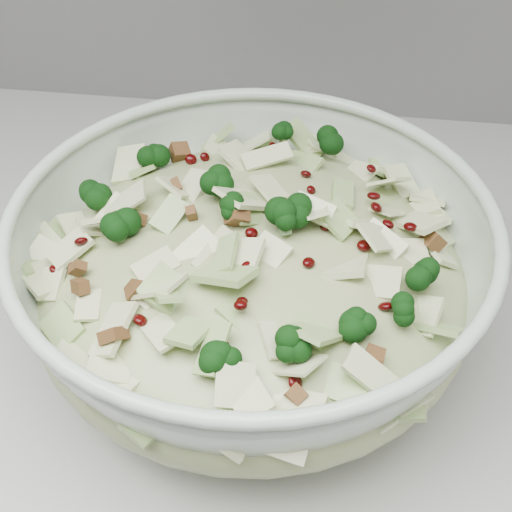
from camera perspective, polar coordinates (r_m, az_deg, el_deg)
The scene contains 2 objects.
mixing_bowl at distance 0.53m, azimuth -0.27°, elevation -1.97°, with size 0.41×0.41×0.14m.
salad at distance 0.52m, azimuth -0.28°, elevation -0.19°, with size 0.35×0.35×0.14m.
Camera 1 is at (0.61, 1.23, 1.34)m, focal length 50.00 mm.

